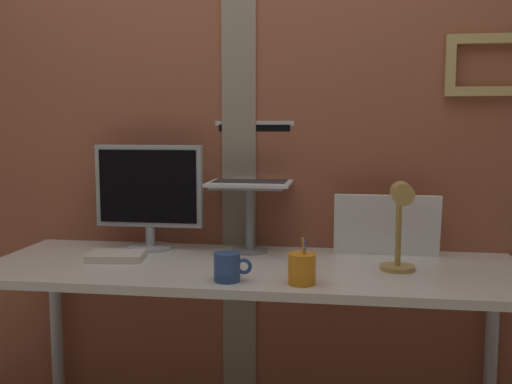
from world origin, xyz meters
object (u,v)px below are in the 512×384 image
object	(u,v)px
coffee_mug	(228,267)
desk_lamp	(400,218)
monitor	(149,191)
laptop	(252,166)
pen_cup	(302,269)
whiteboard_panel	(387,225)

from	to	relation	value
coffee_mug	desk_lamp	bearing A→B (deg)	17.43
monitor	coffee_mug	bearing A→B (deg)	-47.06
monitor	desk_lamp	distance (m)	0.99
laptop	pen_cup	distance (m)	0.62
monitor	laptop	size ratio (longest dim) A/B	1.35
monitor	pen_cup	world-z (taller)	monitor
whiteboard_panel	coffee_mug	distance (m)	0.70
desk_lamp	laptop	bearing A→B (deg)	148.68
pen_cup	whiteboard_panel	bearing A→B (deg)	57.28
pen_cup	coffee_mug	xyz separation A→B (m)	(-0.24, 0.00, -0.00)
laptop	desk_lamp	xyz separation A→B (m)	(0.55, -0.33, -0.14)
laptop	whiteboard_panel	distance (m)	0.57
laptop	desk_lamp	bearing A→B (deg)	-31.32
monitor	coffee_mug	distance (m)	0.62
laptop	whiteboard_panel	world-z (taller)	laptop
laptop	monitor	bearing A→B (deg)	-169.90
laptop	coffee_mug	size ratio (longest dim) A/B	2.60
pen_cup	desk_lamp	bearing A→B (deg)	28.86
whiteboard_panel	pen_cup	distance (m)	0.54
laptop	desk_lamp	distance (m)	0.66
laptop	coffee_mug	distance (m)	0.58
desk_lamp	coffee_mug	distance (m)	0.59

